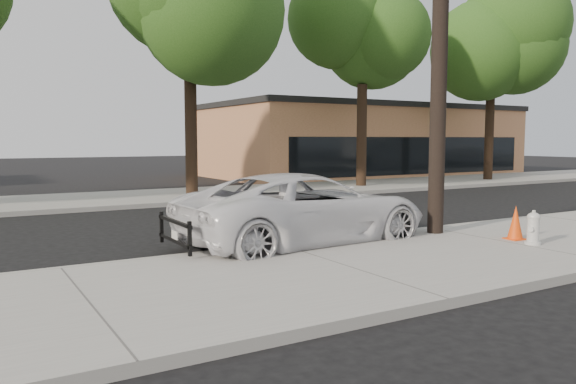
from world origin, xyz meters
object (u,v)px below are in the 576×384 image
object	(u,v)px
traffic_cone	(516,223)
police_cruiser	(305,209)
utility_pole	(440,20)
fire_hydrant	(533,229)

from	to	relation	value
traffic_cone	police_cruiser	bearing A→B (deg)	147.06
utility_pole	traffic_cone	size ratio (longest dim) A/B	13.07
fire_hydrant	traffic_cone	xyz separation A→B (m)	(0.18, 0.54, 0.03)
fire_hydrant	police_cruiser	bearing A→B (deg)	121.31
traffic_cone	utility_pole	bearing A→B (deg)	119.27
utility_pole	police_cruiser	size ratio (longest dim) A/B	1.67
fire_hydrant	traffic_cone	bearing A→B (deg)	52.99
utility_pole	fire_hydrant	world-z (taller)	utility_pole
fire_hydrant	traffic_cone	world-z (taller)	traffic_cone
utility_pole	police_cruiser	world-z (taller)	utility_pole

